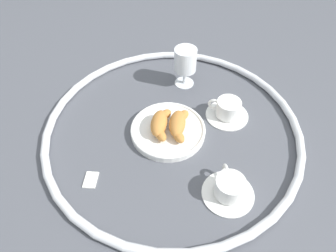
# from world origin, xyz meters

# --- Properties ---
(ground_plane) EXTENTS (2.20, 2.20, 0.00)m
(ground_plane) POSITION_xyz_m (0.00, 0.00, 0.00)
(ground_plane) COLOR #4C4F56
(table_chrome_rim) EXTENTS (0.78, 0.78, 0.02)m
(table_chrome_rim) POSITION_xyz_m (0.00, 0.00, 0.01)
(table_chrome_rim) COLOR silver
(table_chrome_rim) RESTS_ON ground_plane
(pastry_plate) EXTENTS (0.23, 0.23, 0.02)m
(pastry_plate) POSITION_xyz_m (0.01, -0.02, 0.01)
(pastry_plate) COLOR white
(pastry_plate) RESTS_ON ground_plane
(croissant_large) EXTENTS (0.12, 0.10, 0.04)m
(croissant_large) POSITION_xyz_m (-0.00, -0.04, 0.04)
(croissant_large) COLOR #BC7A38
(croissant_large) RESTS_ON pastry_plate
(croissant_small) EXTENTS (0.13, 0.10, 0.04)m
(croissant_small) POSITION_xyz_m (0.02, 0.01, 0.04)
(croissant_small) COLOR #BC7A38
(croissant_small) RESTS_ON pastry_plate
(coffee_cup_near) EXTENTS (0.14, 0.14, 0.06)m
(coffee_cup_near) POSITION_xyz_m (0.25, 0.07, 0.03)
(coffee_cup_near) COLOR white
(coffee_cup_near) RESTS_ON ground_plane
(coffee_cup_far) EXTENTS (0.14, 0.14, 0.06)m
(coffee_cup_far) POSITION_xyz_m (-0.01, 0.18, 0.03)
(coffee_cup_far) COLOR white
(coffee_cup_far) RESTS_ON ground_plane
(juice_glass_left) EXTENTS (0.08, 0.08, 0.14)m
(juice_glass_left) POSITION_xyz_m (-0.20, 0.10, 0.09)
(juice_glass_left) COLOR white
(juice_glass_left) RESTS_ON ground_plane
(sugar_packet) EXTENTS (0.06, 0.05, 0.01)m
(sugar_packet) POSITION_xyz_m (0.11, -0.26, 0.00)
(sugar_packet) COLOR white
(sugar_packet) RESTS_ON ground_plane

